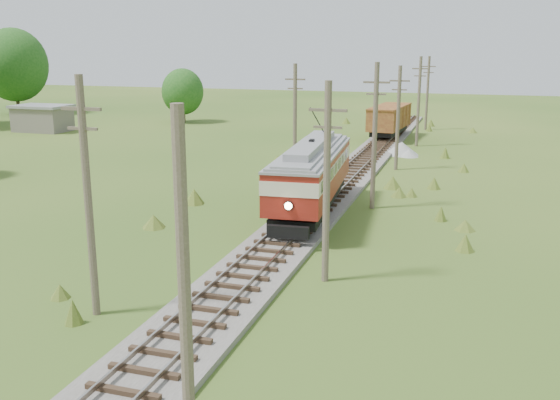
% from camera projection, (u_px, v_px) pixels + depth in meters
% --- Properties ---
extents(railbed_main, '(3.60, 96.00, 0.57)m').
position_uv_depth(railbed_main, '(333.00, 191.00, 42.87)').
color(railbed_main, '#605B54').
rests_on(railbed_main, ground).
extents(streetcar, '(4.11, 13.20, 5.98)m').
position_uv_depth(streetcar, '(311.00, 171.00, 36.74)').
color(streetcar, black).
rests_on(streetcar, ground).
extents(gondola, '(3.74, 9.35, 3.03)m').
position_uv_depth(gondola, '(389.00, 119.00, 67.54)').
color(gondola, black).
rests_on(gondola, ground).
extents(gravel_pile, '(3.29, 3.49, 1.20)m').
position_uv_depth(gravel_pile, '(403.00, 149.00, 58.03)').
color(gravel_pile, gray).
rests_on(gravel_pile, ground).
extents(utility_pole_r_1, '(0.30, 0.30, 8.80)m').
position_uv_depth(utility_pole_r_1, '(185.00, 299.00, 14.12)').
color(utility_pole_r_1, brown).
rests_on(utility_pole_r_1, ground).
extents(utility_pole_r_2, '(1.60, 0.30, 8.60)m').
position_uv_depth(utility_pole_r_2, '(327.00, 182.00, 26.08)').
color(utility_pole_r_2, brown).
rests_on(utility_pole_r_2, ground).
extents(utility_pole_r_3, '(1.60, 0.30, 9.00)m').
position_uv_depth(utility_pole_r_3, '(375.00, 135.00, 38.08)').
color(utility_pole_r_3, brown).
rests_on(utility_pole_r_3, ground).
extents(utility_pole_r_4, '(1.60, 0.30, 8.40)m').
position_uv_depth(utility_pole_r_4, '(398.00, 117.00, 50.24)').
color(utility_pole_r_4, brown).
rests_on(utility_pole_r_4, ground).
extents(utility_pole_r_5, '(1.60, 0.30, 8.90)m').
position_uv_depth(utility_pole_r_5, '(419.00, 101.00, 62.08)').
color(utility_pole_r_5, brown).
rests_on(utility_pole_r_5, ground).
extents(utility_pole_r_6, '(1.60, 0.30, 8.70)m').
position_uv_depth(utility_pole_r_6, '(427.00, 92.00, 74.19)').
color(utility_pole_r_6, brown).
rests_on(utility_pole_r_6, ground).
extents(utility_pole_l_a, '(1.60, 0.30, 9.00)m').
position_uv_depth(utility_pole_l_a, '(88.00, 196.00, 22.68)').
color(utility_pole_l_a, brown).
rests_on(utility_pole_l_a, ground).
extents(utility_pole_l_b, '(1.60, 0.30, 8.60)m').
position_uv_depth(utility_pole_l_b, '(295.00, 118.00, 48.71)').
color(utility_pole_l_b, brown).
rests_on(utility_pole_l_b, ground).
extents(tree_left_5, '(9.66, 9.66, 12.44)m').
position_uv_depth(tree_left_5, '(14.00, 65.00, 90.91)').
color(tree_left_5, '#38281C').
rests_on(tree_left_5, ground).
extents(tree_mid_a, '(5.46, 5.46, 7.03)m').
position_uv_depth(tree_mid_a, '(183.00, 92.00, 81.60)').
color(tree_mid_a, '#38281C').
rests_on(tree_mid_a, ground).
extents(shed, '(6.40, 4.40, 3.10)m').
position_uv_depth(shed, '(42.00, 118.00, 73.69)').
color(shed, slate).
rests_on(shed, ground).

